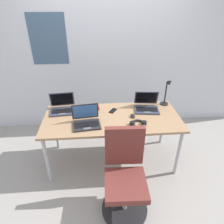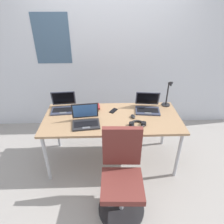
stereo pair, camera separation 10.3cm
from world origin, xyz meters
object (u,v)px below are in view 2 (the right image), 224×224
Objects in this scene: laptop_front_right at (64,107)px; laptop_near_mouse at (86,120)px; laptop_back_left at (148,107)px; headphones at (138,124)px; computer_mouse at (133,116)px; book_stack at (93,107)px; office_chair at (122,180)px; cell_phone at (113,111)px; desk_lamp at (168,94)px.

laptop_near_mouse is at bearing -47.41° from laptop_front_right.
headphones is at bearing -116.87° from laptop_back_left.
laptop_back_left is 0.30m from computer_mouse.
book_stack is 0.22× the size of office_chair.
cell_phone is 0.46m from headphones.
headphones reaches higher than cell_phone.
laptop_front_right is 2.61× the size of cell_phone.
cell_phone is at bearing 127.81° from headphones.
laptop_back_left is 1.02× the size of laptop_front_right.
computer_mouse is at bearing 75.12° from office_chair.
book_stack is at bearing 147.28° from computer_mouse.
desk_lamp is at bearing 2.44° from book_stack.
cell_phone is 0.64× the size of book_stack.
office_chair is (0.41, -0.61, -0.39)m from laptop_near_mouse.
desk_lamp is 1.89× the size of book_stack.
laptop_front_right is 0.98m from computer_mouse.
headphones is at bearing -5.34° from laptop_near_mouse.
book_stack is 1.11m from office_chair.
computer_mouse is at bearing -24.47° from book_stack.
laptop_near_mouse is 1.02× the size of laptop_front_right.
laptop_front_right is at bearing 177.65° from laptop_back_left.
book_stack is at bearing 109.29° from office_chair.
laptop_front_right is (-1.47, -0.05, -0.15)m from desk_lamp.
cell_phone is at bearing -5.26° from laptop_front_right.
laptop_front_right is 0.41m from book_stack.
cell_phone is 0.14× the size of office_chair.
desk_lamp is 0.63m from computer_mouse.
headphones is (-0.49, -0.48, -0.18)m from desk_lamp.
desk_lamp is 1.13× the size of laptop_front_right.
cell_phone is (-0.48, -0.02, -0.04)m from laptop_back_left.
laptop_back_left is 1.70× the size of headphones.
laptop_back_left reaches higher than cell_phone.
cell_phone is 0.30m from book_stack.
laptop_near_mouse is at bearing -106.42° from cell_phone.
laptop_near_mouse reaches higher than laptop_back_left.
laptop_near_mouse is at bearing 174.66° from headphones.
book_stack reaches higher than cell_phone.
office_chair is at bearing -113.13° from computer_mouse.
computer_mouse is 0.71× the size of cell_phone.
laptop_near_mouse is 1.72× the size of book_stack.
headphones is at bearing -23.63° from laptop_front_right.
desk_lamp is at bearing 44.13° from headphones.
cell_phone is 0.98m from office_chair.
laptop_back_left is 2.67× the size of cell_phone.
book_stack reaches higher than headphones.
cell_phone is (-0.77, -0.11, -0.19)m from desk_lamp.
laptop_near_mouse reaches higher than laptop_front_right.
headphones is (0.28, -0.37, 0.01)m from cell_phone.
computer_mouse is at bearing -139.08° from laptop_back_left.
computer_mouse is 0.45× the size of headphones.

